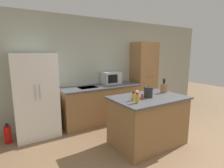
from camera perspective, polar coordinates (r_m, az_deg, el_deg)
The scene contains 14 objects.
ground_plane at distance 3.45m, azimuth 19.33°, elevation -20.52°, with size 14.00×14.00×0.00m, color #846647.
wall_back at distance 4.79m, azimuth -1.78°, elevation 5.07°, with size 7.20×0.06×2.60m.
refrigerator at distance 3.92m, azimuth -23.70°, elevation -3.50°, with size 0.83×0.67×1.72m.
back_counter at distance 4.46m, azimuth -3.56°, elevation -6.36°, with size 2.02×0.71×0.92m.
pantry_cabinet at distance 5.23m, azimuth 10.30°, elevation 2.12°, with size 0.68×0.53×2.01m.
kitchen_island at distance 3.45m, azimuth 11.57°, elevation -11.52°, with size 1.37×0.91×0.92m.
microwave at distance 4.63m, azimuth -0.24°, elevation 2.03°, with size 0.47×0.35×0.31m.
knife_block at distance 3.71m, azimuth 16.54°, elevation -1.15°, with size 0.10×0.09×0.29m.
spice_bottle_tall_dark at distance 3.10m, azimuth 9.82°, elevation -4.18°, with size 0.04×0.04×0.10m.
spice_bottle_short_red at distance 2.86m, azimuth 8.24°, elevation -4.62°, with size 0.06×0.06×0.17m.
spice_bottle_amber_oil at distance 3.00m, azimuth 7.01°, elevation -4.05°, with size 0.05×0.05×0.15m.
spice_bottle_green_herb at distance 3.21m, azimuth 8.17°, elevation -3.33°, with size 0.06×0.06×0.13m.
kettle at distance 3.25m, azimuth 11.75°, elevation -2.64°, with size 0.16×0.16×0.22m.
fire_extinguisher at distance 4.04m, azimuth -30.89°, elevation -13.93°, with size 0.13×0.13×0.40m.
Camera 1 is at (-2.37, -1.82, 1.73)m, focal length 28.00 mm.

